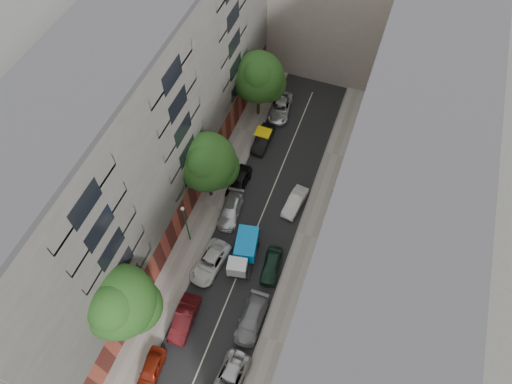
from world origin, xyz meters
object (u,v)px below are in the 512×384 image
at_px(car_left_4, 239,182).
at_px(pedestrian, 334,193).
at_px(car_right_2, 271,265).
at_px(tree_near, 120,304).
at_px(car_left_2, 210,262).
at_px(car_right_0, 229,379).
at_px(car_left_5, 263,139).
at_px(tree_far, 259,79).
at_px(lamp_post, 185,220).
at_px(car_left_3, 231,210).
at_px(car_left_0, 151,370).
at_px(car_left_6, 280,108).
at_px(car_right_3, 295,202).
at_px(tree_mid, 207,164).
at_px(car_left_1, 184,319).
at_px(tarp_truck, 244,251).
at_px(car_right_1, 251,319).

distance_m(car_left_4, pedestrian, 10.16).
relative_size(car_right_2, tree_near, 0.40).
distance_m(car_left_2, car_right_0, 10.73).
relative_size(car_left_4, car_right_2, 1.09).
distance_m(car_left_5, tree_far, 6.65).
distance_m(tree_near, lamp_post, 10.37).
bearing_deg(tree_near, lamp_post, 87.08).
height_order(car_left_4, tree_near, tree_near).
bearing_deg(car_left_2, car_left_3, 99.91).
distance_m(car_left_3, lamp_post, 5.91).
relative_size(car_left_0, car_left_6, 0.76).
relative_size(car_right_3, tree_near, 0.41).
xyz_separation_m(car_right_3, lamp_post, (-8.60, -7.42, 3.17)).
bearing_deg(pedestrian, car_left_5, -39.16).
relative_size(car_right_0, pedestrian, 2.86).
bearing_deg(pedestrian, tree_mid, 5.35).
xyz_separation_m(car_left_3, pedestrian, (9.48, 5.41, 0.30)).
bearing_deg(tree_far, car_left_4, -81.98).
height_order(car_left_3, car_left_4, car_left_4).
relative_size(car_right_0, tree_far, 0.57).
bearing_deg(car_left_1, car_right_0, -34.41).
xyz_separation_m(car_left_2, car_left_3, (-0.28, 6.09, -0.00)).
xyz_separation_m(car_left_6, pedestrian, (9.20, -10.05, 0.28)).
bearing_deg(car_left_4, tree_mid, -134.49).
distance_m(tarp_truck, tree_mid, 9.09).
bearing_deg(lamp_post, tree_near, -92.92).
height_order(car_left_4, lamp_post, lamp_post).
bearing_deg(car_left_4, car_left_5, 86.31).
bearing_deg(car_right_1, lamp_post, 146.20).
height_order(car_left_5, tree_near, tree_near).
relative_size(tarp_truck, car_left_1, 1.12).
height_order(tarp_truck, car_right_2, tarp_truck).
xyz_separation_m(car_left_2, car_left_4, (-0.80, 9.69, 0.05)).
relative_size(car_left_2, car_left_5, 1.13).
bearing_deg(car_right_1, car_left_5, 106.19).
bearing_deg(pedestrian, car_right_1, 63.80).
height_order(car_right_3, tree_far, tree_far).
height_order(car_left_1, tree_near, tree_near).
distance_m(car_left_3, tree_mid, 5.81).
height_order(car_right_2, tree_far, tree_far).
bearing_deg(tree_near, car_left_6, 83.24).
height_order(car_left_0, tree_near, tree_near).
relative_size(car_right_1, lamp_post, 0.83).
height_order(tree_near, tree_mid, tree_near).
xyz_separation_m(car_left_6, car_right_3, (5.60, -12.23, -0.05)).
bearing_deg(tree_far, car_right_2, -66.92).
xyz_separation_m(car_left_1, car_right_1, (5.60, 1.99, -0.04)).
distance_m(car_left_5, lamp_post, 14.87).
bearing_deg(lamp_post, tarp_truck, 0.79).
distance_m(car_left_0, tree_far, 31.33).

